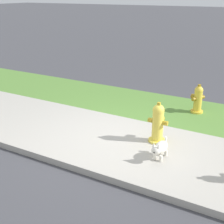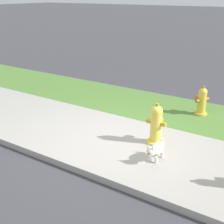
% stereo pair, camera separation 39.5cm
% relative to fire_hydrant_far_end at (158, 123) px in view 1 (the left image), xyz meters
% --- Properties ---
extents(ground_plane, '(120.00, 120.00, 0.00)m').
position_rel_fire_hydrant_far_end_xyz_m(ground_plane, '(-0.71, -0.38, -0.40)').
color(ground_plane, '#424247').
extents(sidewalk_pavement, '(18.00, 2.36, 0.01)m').
position_rel_fire_hydrant_far_end_xyz_m(sidewalk_pavement, '(-0.71, -0.38, -0.40)').
color(sidewalk_pavement, '#ADA89E').
rests_on(sidewalk_pavement, ground).
extents(grass_verge, '(18.00, 2.12, 0.01)m').
position_rel_fire_hydrant_far_end_xyz_m(grass_verge, '(-0.71, 1.86, -0.40)').
color(grass_verge, '#568438').
rests_on(grass_verge, ground).
extents(street_curb, '(18.00, 0.16, 0.12)m').
position_rel_fire_hydrant_far_end_xyz_m(street_curb, '(-0.71, -1.64, -0.34)').
color(street_curb, '#ADA89E').
rests_on(street_curb, ground).
extents(fire_hydrant_far_end, '(0.40, 0.38, 0.83)m').
position_rel_fire_hydrant_far_end_xyz_m(fire_hydrant_far_end, '(0.00, 0.00, 0.00)').
color(fire_hydrant_far_end, yellow).
rests_on(fire_hydrant_far_end, ground).
extents(fire_hydrant_near_corner, '(0.35, 0.37, 0.71)m').
position_rel_fire_hydrant_far_end_xyz_m(fire_hydrant_near_corner, '(0.24, 1.99, -0.06)').
color(fire_hydrant_near_corner, gold).
rests_on(fire_hydrant_near_corner, ground).
extents(small_white_dog, '(0.21, 0.53, 0.40)m').
position_rel_fire_hydrant_far_end_xyz_m(small_white_dog, '(0.30, -0.63, -0.18)').
color(small_white_dog, silver).
rests_on(small_white_dog, ground).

